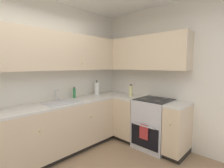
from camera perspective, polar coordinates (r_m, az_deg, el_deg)
The scene contains 14 objects.
wall_back at distance 3.08m, azimuth -27.83°, elevation 1.79°, with size 4.24×0.05×2.69m, color silver.
wall_right at distance 3.37m, azimuth 19.48°, elevation 2.47°, with size 0.05×3.14×2.69m, color silver.
lower_cabinets_back at distance 3.15m, azimuth -17.56°, elevation -14.55°, with size 2.10×0.62×0.88m.
countertop_back at distance 3.01m, azimuth -17.86°, elevation -6.48°, with size 3.31×0.60×0.04m, color beige.
lower_cabinets_right at distance 3.40m, azimuth 11.83°, elevation -12.77°, with size 0.62×1.36×0.88m.
countertop_right at distance 3.28m, azimuth 11.98°, elevation -5.28°, with size 0.60×1.36×0.03m.
oven_range at distance 3.34m, azimuth 14.04°, elevation -12.79°, with size 0.68×0.62×1.06m.
upper_cabinets_back at distance 3.01m, azimuth -22.46°, elevation 10.47°, with size 2.99×0.34×0.66m.
upper_cabinets_right at distance 3.49m, azimuth 9.84°, elevation 10.20°, with size 0.32×1.91×0.66m.
sink at distance 3.03m, azimuth -16.41°, elevation -6.82°, with size 0.59×0.40×0.10m.
faucet at distance 3.17m, azimuth -18.31°, elevation -3.28°, with size 0.07×0.16×0.20m.
soap_bottle at distance 3.37m, azimuth -12.73°, elevation -3.02°, with size 0.05×0.05×0.22m.
paper_towel_roll at distance 3.69m, azimuth -5.22°, elevation -1.55°, with size 0.11×0.11×0.32m.
oil_bottle at distance 3.48m, azimuth 6.43°, elevation -2.28°, with size 0.07×0.07×0.25m.
Camera 1 is at (-0.98, -1.37, 1.54)m, focal length 26.82 mm.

